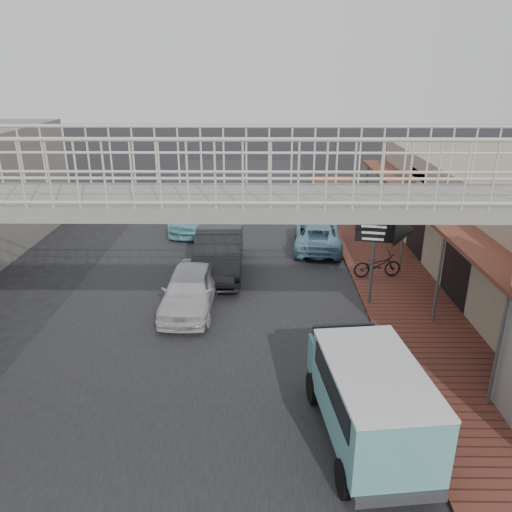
{
  "coord_description": "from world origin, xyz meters",
  "views": [
    {
      "loc": [
        1.6,
        -12.72,
        7.36
      ],
      "look_at": [
        1.44,
        2.04,
        1.8
      ],
      "focal_mm": 35.0,
      "sensor_mm": 36.0,
      "label": 1
    }
  ],
  "objects_px": {
    "white_hatchback": "(190,289)",
    "angkot_far": "(197,213)",
    "motorcycle_near": "(377,265)",
    "dark_sedan": "(219,253)",
    "angkot_curb": "(317,235)",
    "angkot_van": "(370,392)",
    "motorcycle_far": "(350,209)",
    "arrow_sign": "(401,231)"
  },
  "relations": [
    {
      "from": "white_hatchback",
      "to": "angkot_far",
      "type": "relative_size",
      "value": 0.8
    },
    {
      "from": "motorcycle_near",
      "to": "angkot_far",
      "type": "bearing_deg",
      "value": 41.55
    },
    {
      "from": "dark_sedan",
      "to": "angkot_far",
      "type": "relative_size",
      "value": 0.99
    },
    {
      "from": "angkot_curb",
      "to": "angkot_far",
      "type": "height_order",
      "value": "angkot_far"
    },
    {
      "from": "angkot_van",
      "to": "motorcycle_far",
      "type": "distance_m",
      "value": 16.75
    },
    {
      "from": "angkot_curb",
      "to": "motorcycle_far",
      "type": "relative_size",
      "value": 2.81
    },
    {
      "from": "dark_sedan",
      "to": "motorcycle_far",
      "type": "bearing_deg",
      "value": 48.7
    },
    {
      "from": "angkot_curb",
      "to": "motorcycle_far",
      "type": "height_order",
      "value": "angkot_curb"
    },
    {
      "from": "motorcycle_near",
      "to": "motorcycle_far",
      "type": "height_order",
      "value": "motorcycle_near"
    },
    {
      "from": "motorcycle_near",
      "to": "arrow_sign",
      "type": "xyz_separation_m",
      "value": [
        0.05,
        -2.31,
        2.06
      ]
    },
    {
      "from": "angkot_curb",
      "to": "white_hatchback",
      "type": "bearing_deg",
      "value": 55.76
    },
    {
      "from": "dark_sedan",
      "to": "angkot_curb",
      "type": "xyz_separation_m",
      "value": [
        4.04,
        2.85,
        -0.23
      ]
    },
    {
      "from": "arrow_sign",
      "to": "angkot_far",
      "type": "bearing_deg",
      "value": 141.5
    },
    {
      "from": "white_hatchback",
      "to": "angkot_far",
      "type": "bearing_deg",
      "value": 96.7
    },
    {
      "from": "angkot_van",
      "to": "arrow_sign",
      "type": "xyz_separation_m",
      "value": [
        2.14,
        6.38,
        1.39
      ]
    },
    {
      "from": "arrow_sign",
      "to": "motorcycle_far",
      "type": "bearing_deg",
      "value": 99.59
    },
    {
      "from": "white_hatchback",
      "to": "angkot_curb",
      "type": "bearing_deg",
      "value": 52.68
    },
    {
      "from": "motorcycle_far",
      "to": "angkot_curb",
      "type": "bearing_deg",
      "value": 138.41
    },
    {
      "from": "angkot_van",
      "to": "motorcycle_far",
      "type": "xyz_separation_m",
      "value": [
        2.37,
        16.57,
        -0.69
      ]
    },
    {
      "from": "motorcycle_near",
      "to": "angkot_van",
      "type": "bearing_deg",
      "value": 158.73
    },
    {
      "from": "angkot_curb",
      "to": "motorcycle_far",
      "type": "bearing_deg",
      "value": -111.09
    },
    {
      "from": "dark_sedan",
      "to": "angkot_curb",
      "type": "height_order",
      "value": "dark_sedan"
    },
    {
      "from": "angkot_curb",
      "to": "angkot_far",
      "type": "distance_m",
      "value": 6.31
    },
    {
      "from": "white_hatchback",
      "to": "motorcycle_far",
      "type": "bearing_deg",
      "value": 57.86
    },
    {
      "from": "angkot_van",
      "to": "dark_sedan",
      "type": "bearing_deg",
      "value": 105.97
    },
    {
      "from": "angkot_curb",
      "to": "angkot_far",
      "type": "bearing_deg",
      "value": -23.6
    },
    {
      "from": "white_hatchback",
      "to": "motorcycle_near",
      "type": "bearing_deg",
      "value": 22.09
    },
    {
      "from": "white_hatchback",
      "to": "angkot_far",
      "type": "xyz_separation_m",
      "value": [
        -0.82,
        8.88,
        0.04
      ]
    },
    {
      "from": "white_hatchback",
      "to": "motorcycle_far",
      "type": "height_order",
      "value": "white_hatchback"
    },
    {
      "from": "angkot_far",
      "to": "motorcycle_near",
      "type": "distance_m",
      "value": 9.8
    },
    {
      "from": "angkot_curb",
      "to": "motorcycle_near",
      "type": "bearing_deg",
      "value": 123.14
    },
    {
      "from": "white_hatchback",
      "to": "angkot_van",
      "type": "xyz_separation_m",
      "value": [
        4.51,
        -6.21,
        0.55
      ]
    },
    {
      "from": "white_hatchback",
      "to": "arrow_sign",
      "type": "height_order",
      "value": "arrow_sign"
    },
    {
      "from": "angkot_van",
      "to": "arrow_sign",
      "type": "bearing_deg",
      "value": 65.07
    },
    {
      "from": "motorcycle_far",
      "to": "white_hatchback",
      "type": "bearing_deg",
      "value": 130.45
    },
    {
      "from": "motorcycle_far",
      "to": "angkot_far",
      "type": "bearing_deg",
      "value": 84.93
    },
    {
      "from": "angkot_far",
      "to": "dark_sedan",
      "type": "bearing_deg",
      "value": -70.97
    },
    {
      "from": "angkot_far",
      "to": "motorcycle_near",
      "type": "bearing_deg",
      "value": -36.3
    },
    {
      "from": "angkot_van",
      "to": "motorcycle_far",
      "type": "bearing_deg",
      "value": 75.48
    },
    {
      "from": "angkot_far",
      "to": "angkot_curb",
      "type": "bearing_deg",
      "value": -23.71
    },
    {
      "from": "angkot_curb",
      "to": "arrow_sign",
      "type": "distance_m",
      "value": 6.38
    },
    {
      "from": "dark_sedan",
      "to": "angkot_van",
      "type": "bearing_deg",
      "value": -68.74
    }
  ]
}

